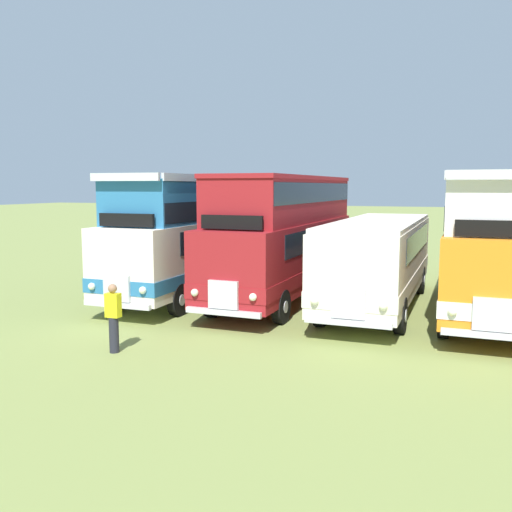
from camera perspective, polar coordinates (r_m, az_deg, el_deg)
The scene contains 5 objects.
bus_first_in_row at distance 21.37m, azimuth -6.27°, elevation 2.33°, with size 2.75×10.07×4.52m.
bus_second_in_row at distance 20.49m, azimuth 2.98°, elevation 2.49°, with size 2.87×10.65×4.49m.
bus_third_in_row at distance 19.51m, azimuth 12.43°, elevation -0.03°, with size 2.77×10.07×2.99m.
bus_fourth_in_row at distance 19.43m, azimuth 22.68°, elevation 1.36°, with size 2.77×10.35×4.52m.
marshal_person at distance 14.38m, azimuth -14.33°, elevation -6.10°, with size 0.36×0.24×1.73m.
Camera 1 is at (-2.71, -19.29, 4.11)m, focal length 39.25 mm.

